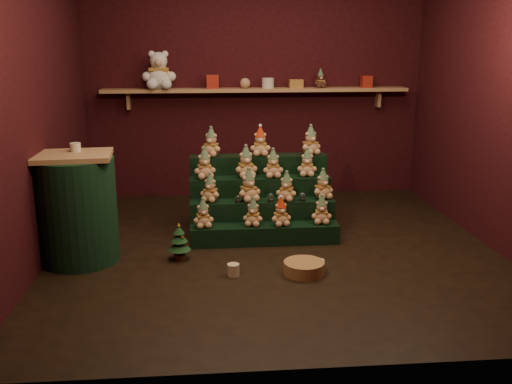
{
  "coord_description": "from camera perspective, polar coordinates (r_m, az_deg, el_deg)",
  "views": [
    {
      "loc": [
        -0.61,
        -4.91,
        1.84
      ],
      "look_at": [
        -0.15,
        0.25,
        0.48
      ],
      "focal_mm": 40.0,
      "sensor_mm": 36.0,
      "label": 1
    }
  ],
  "objects": [
    {
      "name": "right_wall",
      "position": [
        5.6,
        23.58,
        9.01
      ],
      "size": [
        0.1,
        4.0,
        2.8
      ],
      "primitive_type": "cube",
      "color": "black",
      "rests_on": "ground"
    },
    {
      "name": "snow_globe_a",
      "position": [
        5.43,
        -1.82,
        -0.68
      ],
      "size": [
        0.06,
        0.06,
        0.08
      ],
      "color": "black",
      "rests_on": "riser_tier_midfront"
    },
    {
      "name": "wicker_basket",
      "position": [
        4.72,
        4.82,
        -7.57
      ],
      "size": [
        0.43,
        0.43,
        0.1
      ],
      "primitive_type": "cylinder",
      "rotation": [
        0.0,
        0.0,
        -0.33
      ],
      "color": "#A47242",
      "rests_on": "ground"
    },
    {
      "name": "table_ornament",
      "position": [
        5.07,
        -17.62,
        4.31
      ],
      "size": [
        0.09,
        0.09,
        0.07
      ],
      "primitive_type": "cylinder",
      "color": "beige",
      "rests_on": "side_table"
    },
    {
      "name": "teddy_12",
      "position": [
        5.81,
        -4.49,
        5.01
      ],
      "size": [
        0.26,
        0.25,
        0.29
      ],
      "primitive_type": null,
      "rotation": [
        0.0,
        0.0,
        -0.4
      ],
      "color": "tan",
      "rests_on": "riser_tier_back"
    },
    {
      "name": "teddy_2",
      "position": [
        5.32,
        2.5,
        -1.98
      ],
      "size": [
        0.22,
        0.21,
        0.27
      ],
      "primitive_type": null,
      "rotation": [
        0.0,
        0.0,
        0.23
      ],
      "color": "tan",
      "rests_on": "riser_tier_front"
    },
    {
      "name": "teddy_0",
      "position": [
        5.29,
        -5.32,
        -2.13
      ],
      "size": [
        0.22,
        0.2,
        0.27
      ],
      "primitive_type": null,
      "rotation": [
        0.0,
        0.0,
        0.18
      ],
      "color": "tan",
      "rests_on": "riser_tier_front"
    },
    {
      "name": "riser_tier_midback",
      "position": [
        5.75,
        0.42,
        -1.12
      ],
      "size": [
        1.4,
        0.22,
        0.54
      ],
      "primitive_type": "cube",
      "color": "black",
      "rests_on": "ground"
    },
    {
      "name": "front_wall",
      "position": [
        2.95,
        6.87,
        6.08
      ],
      "size": [
        4.0,
        0.1,
        2.8
      ],
      "primitive_type": "cube",
      "color": "black",
      "rests_on": "ground"
    },
    {
      "name": "teddy_11",
      "position": [
        5.73,
        5.14,
        2.96
      ],
      "size": [
        0.22,
        0.2,
        0.28
      ],
      "primitive_type": null,
      "rotation": [
        0.0,
        0.0,
        -0.14
      ],
      "color": "tan",
      "rests_on": "riser_tier_midback"
    },
    {
      "name": "scarf_gift_box",
      "position": [
        6.86,
        4.03,
        10.75
      ],
      "size": [
        0.16,
        0.1,
        0.1
      ],
      "primitive_type": "cube",
      "color": "orange",
      "rests_on": "back_shelf"
    },
    {
      "name": "teddy_10",
      "position": [
        5.65,
        1.71,
        2.88
      ],
      "size": [
        0.2,
        0.18,
        0.28
      ],
      "primitive_type": null,
      "rotation": [
        0.0,
        0.0,
        0.01
      ],
      "color": "tan",
      "rests_on": "riser_tier_midback"
    },
    {
      "name": "back_shelf",
      "position": [
        6.83,
        0.03,
        10.13
      ],
      "size": [
        3.6,
        0.26,
        0.24
      ],
      "color": "#AA7E55",
      "rests_on": "ground"
    },
    {
      "name": "teddy_14",
      "position": [
        5.9,
        5.48,
        5.17
      ],
      "size": [
        0.27,
        0.26,
        0.3
      ],
      "primitive_type": null,
      "rotation": [
        0.0,
        0.0,
        0.41
      ],
      "color": "tan",
      "rests_on": "riser_tier_back"
    },
    {
      "name": "left_wall",
      "position": [
        5.13,
        -21.66,
        8.79
      ],
      "size": [
        0.1,
        4.0,
        2.8
      ],
      "primitive_type": "cube",
      "color": "black",
      "rests_on": "ground"
    },
    {
      "name": "back_wall",
      "position": [
        7.0,
        -0.11,
        11.11
      ],
      "size": [
        4.0,
        0.1,
        2.8
      ],
      "primitive_type": "cube",
      "color": "black",
      "rests_on": "ground"
    },
    {
      "name": "mug_right",
      "position": [
        4.8,
        6.28,
        -7.29
      ],
      "size": [
        0.1,
        0.1,
        0.1
      ],
      "primitive_type": "cylinder",
      "color": "beige",
      "rests_on": "ground"
    },
    {
      "name": "riser_tier_midfront",
      "position": [
        5.57,
        0.64,
        -2.62
      ],
      "size": [
        1.4,
        0.22,
        0.36
      ],
      "primitive_type": "cube",
      "color": "black",
      "rests_on": "ground"
    },
    {
      "name": "teddy_1",
      "position": [
        5.31,
        -0.29,
        -2.01
      ],
      "size": [
        0.23,
        0.21,
        0.26
      ],
      "primitive_type": null,
      "rotation": [
        0.0,
        0.0,
        -0.28
      ],
      "color": "tan",
      "rests_on": "riser_tier_front"
    },
    {
      "name": "teddy_8",
      "position": [
        5.62,
        -5.18,
        2.86
      ],
      "size": [
        0.25,
        0.23,
        0.3
      ],
      "primitive_type": null,
      "rotation": [
        0.0,
        0.0,
        0.2
      ],
      "color": "tan",
      "rests_on": "riser_tier_midback"
    },
    {
      "name": "teddy_9",
      "position": [
        5.65,
        -1.02,
        3.04
      ],
      "size": [
        0.26,
        0.24,
        0.31
      ],
      "primitive_type": null,
      "rotation": [
        0.0,
        0.0,
        0.21
      ],
      "color": "tan",
      "rests_on": "riser_tier_midback"
    },
    {
      "name": "riser_tier_front",
      "position": [
        5.39,
        0.87,
        -4.23
      ],
      "size": [
        1.4,
        0.22,
        0.18
      ],
      "primitive_type": "cube",
      "color": "black",
      "rests_on": "ground"
    },
    {
      "name": "teddy_3",
      "position": [
        5.41,
        6.58,
        -1.75
      ],
      "size": [
        0.21,
        0.19,
        0.27
      ],
      "primitive_type": null,
      "rotation": [
        0.0,
        0.0,
        -0.1
      ],
      "color": "tan",
      "rests_on": "riser_tier_front"
    },
    {
      "name": "mini_christmas_tree",
      "position": [
        5.01,
        -7.68,
        -4.94
      ],
      "size": [
        0.2,
        0.2,
        0.34
      ],
      "rotation": [
        0.0,
        0.0,
        -0.27
      ],
      "color": "#4A2F1A",
      "rests_on": "ground"
    },
    {
      "name": "riser_tier_back",
      "position": [
        5.94,
        0.22,
        0.29
      ],
      "size": [
        1.4,
        0.22,
        0.72
      ],
      "primitive_type": "cube",
      "color": "black",
      "rests_on": "ground"
    },
    {
      "name": "mug_left",
      "position": [
        4.68,
        -2.29,
        -7.79
      ],
      "size": [
        0.1,
        0.1,
        0.1
      ],
      "primitive_type": "cylinder",
      "color": "beige",
      "rests_on": "ground"
    },
    {
      "name": "teddy_4",
      "position": [
        5.47,
        -4.6,
        0.44
      ],
      "size": [
        0.25,
        0.24,
        0.27
      ],
      "primitive_type": null,
      "rotation": [
        0.0,
        0.0,
        -0.43
      ],
      "color": "tan",
      "rests_on": "riser_tier_midfront"
    },
    {
      "name": "teddy_7",
      "position": [
        5.59,
        6.69,
        0.79
      ],
      "size": [
        0.26,
        0.25,
        0.29
      ],
      "primitive_type": null,
      "rotation": [
        0.0,
        0.0,
        0.37
      ],
      "color": "tan",
      "rests_on": "riser_tier_midfront"
    },
    {
      "name": "teddy_6",
      "position": [
        5.49,
        3.08,
        0.57
      ],
      "size": [
        0.25,
        0.24,
        0.28
      ],
      "primitive_type": null,
      "rotation": [
        0.0,
        0.0,
        -0.35
      ],
      "color": "tan",
      "rests_on": "riser_tier_midfront"
    },
    {
      "name": "gift_tin_red_a",
      "position": [
        6.77,
        -4.36,
        10.95
      ],
      "size": [
        0.14,
        0.14,
        0.16
      ],
      "primitive_type": "cube",
      "color": "#AE2A1A",
      "rests_on": "back_shelf"
    },
    {
      "name": "snow_globe_b",
      "position": [
        5.46,
        1.49,
        -0.54
      ],
      "size": [
        0.06,
        0.06,
        0.09
      ],
      "color": "black",
      "rests_on": "riser_tier_midfront"
    },
    {
      "name": "teddy_13",
      "position": [
        5.82,
        0.43,
        5.09
      ],
      "size": [
        0.21,
        0.19,
        0.29
      ],
      "primitive_type": null,
      "rotation": [
        0.0,
        0.0,
        -0.03
      ],
      "color": "tan",
      "rests_on": "riser_tier_back"
    },
    {
      "name": "brown_bear",
      "position": [
        6.9,
        6.46,
        11.18
      ],
      "size": [
        0.17,
        0.16,
        0.21
      ],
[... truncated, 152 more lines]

